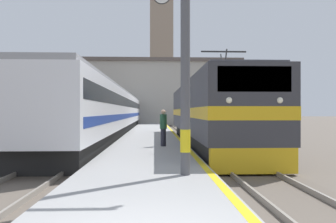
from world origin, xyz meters
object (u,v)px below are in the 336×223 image
object	(u,v)px
locomotive_train	(207,113)
person_on_platform	(163,127)
clock_tower	(161,38)
passenger_train	(115,112)
catenary_mast	(189,16)

from	to	relation	value
locomotive_train	person_on_platform	size ratio (longest dim) A/B	10.31
locomotive_train	clock_tower	bearing A→B (deg)	92.20
person_on_platform	clock_tower	world-z (taller)	clock_tower
locomotive_train	passenger_train	bearing A→B (deg)	120.99
passenger_train	clock_tower	distance (m)	36.95
clock_tower	locomotive_train	bearing A→B (deg)	-87.80
locomotive_train	passenger_train	world-z (taller)	locomotive_train
locomotive_train	passenger_train	size ratio (longest dim) A/B	0.44
locomotive_train	catenary_mast	xyz separation A→B (m)	(-2.20, -10.38, 2.63)
catenary_mast	locomotive_train	bearing A→B (deg)	78.05
catenary_mast	person_on_platform	size ratio (longest dim) A/B	4.77
catenary_mast	person_on_platform	xyz separation A→B (m)	(-0.47, 7.16, -3.27)
person_on_platform	clock_tower	bearing A→B (deg)	88.87
locomotive_train	person_on_platform	bearing A→B (deg)	-129.64
person_on_platform	clock_tower	xyz separation A→B (m)	(0.95, 47.99, 15.13)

